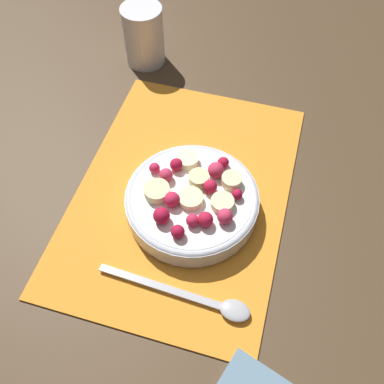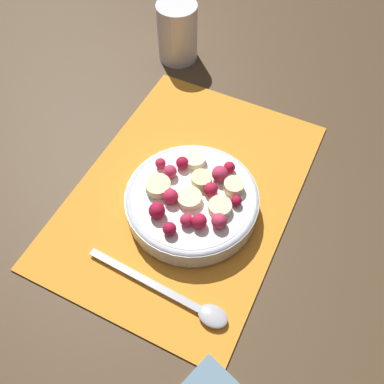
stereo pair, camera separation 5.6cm
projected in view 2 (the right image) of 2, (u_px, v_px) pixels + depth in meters
The scene contains 5 objects.
ground_plane at pixel (186, 192), 0.61m from camera, with size 3.00×3.00×0.00m, color #4C3823.
placemat at pixel (186, 191), 0.61m from camera, with size 0.41×0.29×0.01m.
fruit_bowl at pixel (192, 200), 0.57m from camera, with size 0.18×0.18×0.05m.
spoon at pixel (183, 300), 0.51m from camera, with size 0.03×0.19×0.01m.
drinking_glass at pixel (177, 32), 0.74m from camera, with size 0.07×0.07×0.10m.
Camera 2 is at (-0.31, -0.16, 0.50)m, focal length 40.00 mm.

